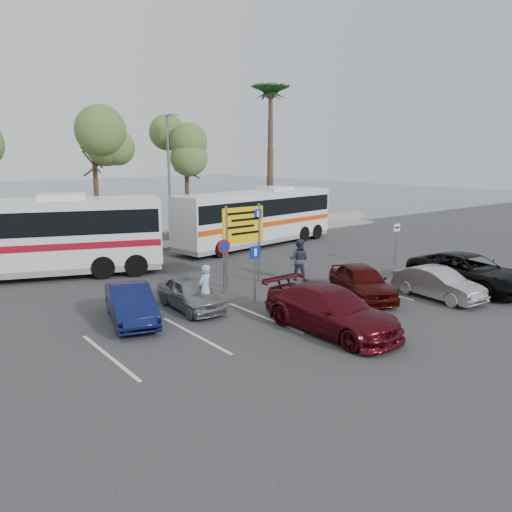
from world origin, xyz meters
TOP-DOWN VIEW (x-y plane):
  - ground at (0.00, 0.00)m, footprint 120.00×120.00m
  - kerb_strip at (0.00, 14.00)m, footprint 44.00×2.40m
  - seawall at (0.00, 16.00)m, footprint 48.00×0.80m
  - tree_mid at (-1.50, 14.00)m, footprint 3.20×3.20m
  - tree_right at (4.50, 14.00)m, footprint 3.20×3.20m
  - palm_tree at (11.50, 14.00)m, footprint 4.80×4.80m
  - street_lamp_right at (3.00, 13.52)m, footprint 0.45×1.15m
  - direction_sign at (1.00, 3.20)m, footprint 2.20×0.12m
  - sign_no_stop at (-0.60, 2.38)m, footprint 0.60×0.08m
  - sign_parking at (-0.20, 0.79)m, footprint 0.50×0.07m
  - sign_taxi at (9.80, 1.49)m, footprint 0.50×0.07m
  - lane_markings at (-1.14, -1.00)m, footprint 12.02×4.20m
  - coach_bus_left at (-6.50, 10.50)m, footprint 12.85×7.00m
  - coach_bus_right at (7.50, 10.50)m, footprint 12.14×4.17m
  - car_silver_a at (-2.77, 1.50)m, footprint 1.68×3.68m
  - car_blue at (-5.17, 1.50)m, footprint 2.38×4.17m
  - car_maroon at (-0.37, -3.50)m, footprint 2.21×5.15m
  - car_red at (3.50, -1.55)m, footprint 3.26×4.40m
  - suv_black at (8.30, -3.50)m, footprint 3.23×5.74m
  - car_silver_b at (5.90, -3.50)m, footprint 1.63×3.90m
  - pedestrian_near at (-2.55, 0.80)m, footprint 0.77×0.65m
  - pedestrian_far at (3.51, 2.23)m, footprint 1.13×1.20m

SIDE VIEW (x-z plane):
  - ground at x=0.00m, z-range 0.00..0.00m
  - lane_markings at x=-1.14m, z-range 0.00..0.01m
  - kerb_strip at x=0.00m, z-range 0.00..0.15m
  - seawall at x=0.00m, z-range 0.00..0.60m
  - car_silver_a at x=-2.77m, z-range 0.00..1.22m
  - car_silver_b at x=5.90m, z-range 0.00..1.25m
  - car_blue at x=-5.17m, z-range 0.00..1.30m
  - car_red at x=3.50m, z-range 0.00..1.39m
  - car_maroon at x=-0.37m, z-range 0.00..1.48m
  - suv_black at x=8.30m, z-range 0.00..1.51m
  - pedestrian_near at x=-2.55m, z-range 0.00..1.81m
  - pedestrian_far at x=3.51m, z-range 0.00..1.95m
  - sign_taxi at x=9.80m, z-range 0.32..2.52m
  - sign_parking at x=-0.20m, z-range 0.34..2.59m
  - sign_no_stop at x=-0.60m, z-range 0.40..2.75m
  - coach_bus_right at x=7.50m, z-range -0.13..3.57m
  - coach_bus_left at x=-6.50m, z-range -0.14..3.82m
  - direction_sign at x=1.00m, z-range 0.63..4.23m
  - street_lamp_right at x=3.00m, z-range 0.59..8.60m
  - tree_right at x=4.50m, z-range 2.47..9.87m
  - tree_mid at x=-1.50m, z-range 2.65..10.65m
  - palm_tree at x=11.50m, z-range 4.27..15.47m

